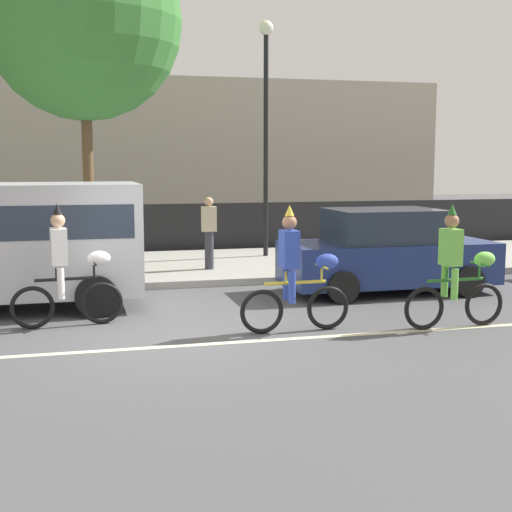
# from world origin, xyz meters

# --- Properties ---
(ground_plane) EXTENTS (80.00, 80.00, 0.00)m
(ground_plane) POSITION_xyz_m (0.00, 0.00, 0.00)
(ground_plane) COLOR #4C4C4F
(road_centre_line) EXTENTS (36.00, 0.14, 0.01)m
(road_centre_line) POSITION_xyz_m (0.00, -0.50, 0.00)
(road_centre_line) COLOR beige
(road_centre_line) RESTS_ON ground
(sidewalk_curb) EXTENTS (60.00, 5.00, 0.15)m
(sidewalk_curb) POSITION_xyz_m (0.00, 6.50, 0.07)
(sidewalk_curb) COLOR #9E9B93
(sidewalk_curb) RESTS_ON ground
(fence_line) EXTENTS (40.00, 0.08, 1.40)m
(fence_line) POSITION_xyz_m (0.00, 9.40, 0.70)
(fence_line) COLOR black
(fence_line) RESTS_ON ground
(building_backdrop) EXTENTS (28.00, 8.00, 5.40)m
(building_backdrop) POSITION_xyz_m (-2.35, 18.00, 2.70)
(building_backdrop) COLOR #B2A899
(building_backdrop) RESTS_ON ground
(parade_cyclist_zebra) EXTENTS (1.72, 0.50, 1.92)m
(parade_cyclist_zebra) POSITION_xyz_m (-1.50, 1.13, 0.84)
(parade_cyclist_zebra) COLOR black
(parade_cyclist_zebra) RESTS_ON ground
(parade_cyclist_cobalt) EXTENTS (1.72, 0.50, 1.92)m
(parade_cyclist_cobalt) POSITION_xyz_m (1.83, -0.07, 0.84)
(parade_cyclist_cobalt) COLOR black
(parade_cyclist_cobalt) RESTS_ON ground
(parade_cyclist_lime) EXTENTS (1.72, 0.50, 1.92)m
(parade_cyclist_lime) POSITION_xyz_m (4.30, -0.44, 0.84)
(parade_cyclist_lime) COLOR black
(parade_cyclist_lime) RESTS_ON ground
(parked_car_navy) EXTENTS (4.10, 1.92, 1.64)m
(parked_car_navy) POSITION_xyz_m (4.54, 2.61, 0.78)
(parked_car_navy) COLOR navy
(parked_car_navy) RESTS_ON ground
(street_lamp_post) EXTENTS (0.36, 0.36, 5.86)m
(street_lamp_post) POSITION_xyz_m (3.38, 7.40, 3.99)
(street_lamp_post) COLOR black
(street_lamp_post) RESTS_ON sidewalk_curb
(street_tree_far_corner) EXTENTS (4.34, 4.34, 7.64)m
(street_tree_far_corner) POSITION_xyz_m (-1.03, 6.48, 5.61)
(street_tree_far_corner) COLOR brown
(street_tree_far_corner) RESTS_ON sidewalk_curb
(pedestrian_onlooker) EXTENTS (0.32, 0.20, 1.62)m
(pedestrian_onlooker) POSITION_xyz_m (1.55, 5.51, 1.01)
(pedestrian_onlooker) COLOR #33333D
(pedestrian_onlooker) RESTS_ON sidewalk_curb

